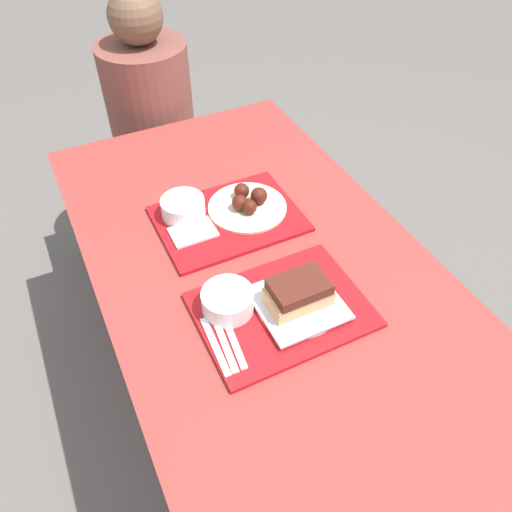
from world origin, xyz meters
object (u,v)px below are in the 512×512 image
Objects in this scene: wings_plate_far at (248,203)px; bowl_coleslaw_near at (228,300)px; bowl_coleslaw_far at (183,207)px; tray_far at (229,219)px; person_seated_across at (150,97)px; tray_near at (282,310)px; brisket_sandwich_plate at (298,297)px.

bowl_coleslaw_near is at bearing -122.52° from wings_plate_far.
tray_far is at bearing -30.27° from bowl_coleslaw_far.
tray_far is 0.81m from person_seated_across.
tray_near is at bearing -93.16° from tray_far.
bowl_coleslaw_near is at bearing -113.96° from tray_far.
bowl_coleslaw_near reaches higher than tray_far.
bowl_coleslaw_near is 0.63× the size of brisket_sandwich_plate.
tray_far is at bearing 92.68° from brisket_sandwich_plate.
tray_far is 0.07m from wings_plate_far.
person_seated_across reaches higher than tray_near.
bowl_coleslaw_near is at bearing 156.34° from brisket_sandwich_plate.
tray_far is (0.02, 0.37, 0.00)m from tray_near.
bowl_coleslaw_far is 0.54× the size of wings_plate_far.
wings_plate_far is at bearing 12.20° from tray_far.
tray_near is at bearing -77.96° from bowl_coleslaw_far.
brisket_sandwich_plate is (0.04, -0.01, 0.04)m from tray_near.
tray_near is at bearing -91.77° from person_seated_across.
tray_far is 1.75× the size of wings_plate_far.
bowl_coleslaw_far is (-0.09, 0.43, 0.04)m from tray_near.
brisket_sandwich_plate is 0.86× the size of wings_plate_far.
bowl_coleslaw_far is (-0.13, 0.44, -0.00)m from brisket_sandwich_plate.
tray_near is 2.04× the size of brisket_sandwich_plate.
brisket_sandwich_plate is at bearing -97.49° from wings_plate_far.
wings_plate_far reaches higher than bowl_coleslaw_far.
bowl_coleslaw_near is 1.00× the size of bowl_coleslaw_far.
person_seated_across is (-0.00, 1.19, -0.04)m from brisket_sandwich_plate.
bowl_coleslaw_far is at bearing 102.04° from tray_near.
bowl_coleslaw_near and bowl_coleslaw_far have the same top height.
wings_plate_far is (0.21, 0.33, -0.01)m from bowl_coleslaw_near.
bowl_coleslaw_far is at bearing 106.37° from brisket_sandwich_plate.
tray_near is 0.14m from bowl_coleslaw_near.
brisket_sandwich_plate is at bearing -73.63° from bowl_coleslaw_far.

